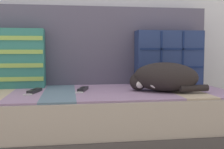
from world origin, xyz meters
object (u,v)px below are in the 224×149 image
object	(u,v)px
throw_pillow_striped	(6,58)
sleeping_cat	(163,78)
game_remote_far	(34,91)
game_remote_near	(83,89)
couch	(90,119)
throw_pillow_quilted	(169,58)

from	to	relation	value
throw_pillow_striped	sleeping_cat	world-z (taller)	throw_pillow_striped
game_remote_far	throw_pillow_striped	bearing A→B (deg)	129.91
game_remote_near	throw_pillow_striped	bearing A→B (deg)	156.58
couch	sleeping_cat	xyz separation A→B (m)	(0.41, -0.13, 0.26)
sleeping_cat	game_remote_near	bearing A→B (deg)	166.75
couch	game_remote_far	distance (m)	0.38
throw_pillow_quilted	sleeping_cat	xyz separation A→B (m)	(-0.15, -0.31, -0.11)
sleeping_cat	game_remote_near	xyz separation A→B (m)	(-0.46, 0.11, -0.07)
sleeping_cat	game_remote_near	world-z (taller)	sleeping_cat
game_remote_near	throw_pillow_quilted	bearing A→B (deg)	18.74
sleeping_cat	throw_pillow_striped	bearing A→B (deg)	161.43
couch	throw_pillow_striped	world-z (taller)	throw_pillow_striped
game_remote_near	game_remote_far	bearing A→B (deg)	-173.92
game_remote_near	game_remote_far	size ratio (longest dim) A/B	0.96
game_remote_near	game_remote_far	world-z (taller)	same
couch	game_remote_near	bearing A→B (deg)	-159.19
throw_pillow_striped	sleeping_cat	xyz separation A→B (m)	(0.93, -0.31, -0.11)
throw_pillow_striped	game_remote_near	xyz separation A→B (m)	(0.47, -0.21, -0.18)
game_remote_near	game_remote_far	distance (m)	0.28
throw_pillow_quilted	game_remote_near	distance (m)	0.66
throw_pillow_quilted	sleeping_cat	distance (m)	0.36
throw_pillow_quilted	game_remote_far	size ratio (longest dim) A/B	2.33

